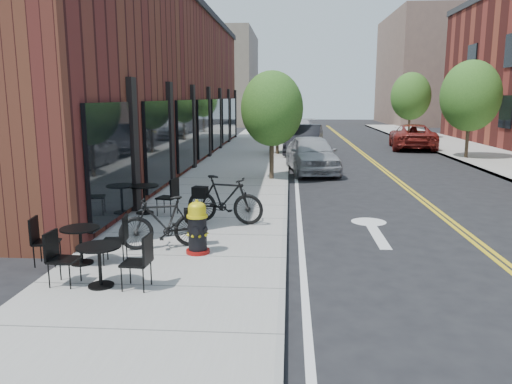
{
  "coord_description": "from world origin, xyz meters",
  "views": [
    {
      "loc": [
        0.03,
        -8.75,
        3.02
      ],
      "look_at": [
        -0.68,
        1.77,
        1.0
      ],
      "focal_mm": 35.0,
      "sensor_mm": 36.0,
      "label": 1
    }
  ],
  "objects": [
    {
      "name": "ground",
      "position": [
        0.0,
        0.0,
        0.0
      ],
      "size": [
        120.0,
        120.0,
        0.0
      ],
      "primitive_type": "plane",
      "color": "black",
      "rests_on": "ground"
    },
    {
      "name": "sidewalk_near",
      "position": [
        -2.0,
        10.0,
        0.06
      ],
      "size": [
        4.0,
        70.0,
        0.12
      ],
      "primitive_type": "cube",
      "color": "#9E9B93",
      "rests_on": "ground"
    },
    {
      "name": "building_near",
      "position": [
        -6.5,
        14.0,
        3.5
      ],
      "size": [
        5.0,
        28.0,
        7.0
      ],
      "primitive_type": "cube",
      "color": "#4E1C19",
      "rests_on": "ground"
    },
    {
      "name": "bg_building_left",
      "position": [
        -8.0,
        48.0,
        5.0
      ],
      "size": [
        8.0,
        14.0,
        10.0
      ],
      "primitive_type": "cube",
      "color": "#726656",
      "rests_on": "ground"
    },
    {
      "name": "bg_building_right",
      "position": [
        16.0,
        50.0,
        6.0
      ],
      "size": [
        10.0,
        16.0,
        12.0
      ],
      "primitive_type": "cube",
      "color": "brown",
      "rests_on": "ground"
    },
    {
      "name": "tree_near_a",
      "position": [
        -0.6,
        9.0,
        2.6
      ],
      "size": [
        2.2,
        2.2,
        3.81
      ],
      "color": "#382B1E",
      "rests_on": "sidewalk_near"
    },
    {
      "name": "tree_near_b",
      "position": [
        -0.6,
        17.0,
        2.71
      ],
      "size": [
        2.3,
        2.3,
        3.98
      ],
      "color": "#382B1E",
      "rests_on": "sidewalk_near"
    },
    {
      "name": "tree_near_c",
      "position": [
        -0.6,
        25.0,
        2.53
      ],
      "size": [
        2.1,
        2.1,
        3.67
      ],
      "color": "#382B1E",
      "rests_on": "sidewalk_near"
    },
    {
      "name": "tree_near_d",
      "position": [
        -0.6,
        33.0,
        2.79
      ],
      "size": [
        2.4,
        2.4,
        4.11
      ],
      "color": "#382B1E",
      "rests_on": "sidewalk_near"
    },
    {
      "name": "tree_far_b",
      "position": [
        8.6,
        16.0,
        3.06
      ],
      "size": [
        2.8,
        2.8,
        4.62
      ],
      "color": "#382B1E",
      "rests_on": "sidewalk_far"
    },
    {
      "name": "tree_far_c",
      "position": [
        8.6,
        28.0,
        3.06
      ],
      "size": [
        2.8,
        2.8,
        4.62
      ],
      "color": "#382B1E",
      "rests_on": "sidewalk_far"
    },
    {
      "name": "fire_hydrant",
      "position": [
        -1.67,
        0.18,
        0.61
      ],
      "size": [
        0.58,
        0.58,
        1.03
      ],
      "rotation": [
        0.0,
        0.0,
        -0.37
      ],
      "color": "maroon",
      "rests_on": "sidewalk_near"
    },
    {
      "name": "bicycle_left",
      "position": [
        -2.38,
        0.44,
        0.63
      ],
      "size": [
        1.76,
        0.99,
        1.02
      ],
      "primitive_type": "imported",
      "rotation": [
        0.0,
        0.0,
        -1.25
      ],
      "color": "black",
      "rests_on": "sidewalk_near"
    },
    {
      "name": "bicycle_right",
      "position": [
        -1.45,
        2.48,
        0.68
      ],
      "size": [
        1.93,
        0.93,
        1.12
      ],
      "primitive_type": "imported",
      "rotation": [
        0.0,
        0.0,
        1.35
      ],
      "color": "black",
      "rests_on": "sidewalk_near"
    },
    {
      "name": "bistro_set_a",
      "position": [
        -2.87,
        -1.59,
        0.55
      ],
      "size": [
        1.59,
        0.73,
        0.85
      ],
      "rotation": [
        0.0,
        0.0,
        -0.06
      ],
      "color": "black",
      "rests_on": "sidewalk_near"
    },
    {
      "name": "bistro_set_b",
      "position": [
        -3.6,
        -0.56,
        0.55
      ],
      "size": [
        1.61,
        0.77,
        0.85
      ],
      "rotation": [
        0.0,
        0.0,
        0.15
      ],
      "color": "black",
      "rests_on": "sidewalk_near"
    },
    {
      "name": "bistro_set_c",
      "position": [
        -3.6,
        3.32,
        0.59
      ],
      "size": [
        1.77,
        0.9,
        0.93
      ],
      "rotation": [
        0.0,
        0.0,
        -0.23
      ],
      "color": "black",
      "rests_on": "sidewalk_near"
    },
    {
      "name": "parked_car_a",
      "position": [
        0.93,
        11.31,
        0.76
      ],
      "size": [
        2.32,
        4.63,
        1.51
      ],
      "primitive_type": "imported",
      "rotation": [
        0.0,
        0.0,
        0.12
      ],
      "color": "#A0A3A8",
      "rests_on": "ground"
    },
    {
      "name": "parked_car_b",
      "position": [
        0.8,
        17.47,
        0.79
      ],
      "size": [
        2.22,
        4.97,
        1.58
      ],
      "primitive_type": "imported",
      "rotation": [
        0.0,
        0.0,
        -0.12
      ],
      "color": "black",
      "rests_on": "ground"
    },
    {
      "name": "parked_car_c",
      "position": [
        0.8,
        27.86,
        0.71
      ],
      "size": [
        2.61,
        5.13,
        1.43
      ],
      "primitive_type": "imported",
      "rotation": [
        0.0,
        0.0,
        -0.13
      ],
      "color": "silver",
      "rests_on": "ground"
    },
    {
      "name": "parked_car_far",
      "position": [
        7.22,
        21.12,
        0.73
      ],
      "size": [
        3.11,
        5.52,
        1.46
      ],
      "primitive_type": "imported",
      "rotation": [
        0.0,
        0.0,
        3.01
      ],
      "color": "maroon",
      "rests_on": "ground"
    }
  ]
}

